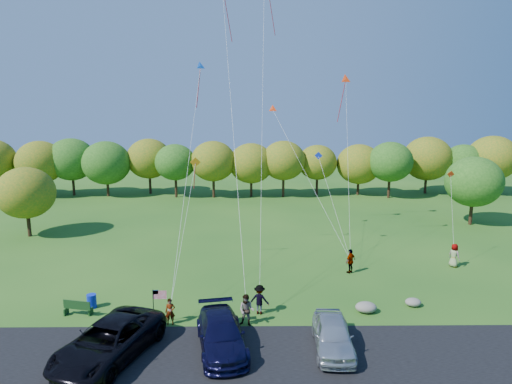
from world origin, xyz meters
TOP-DOWN VIEW (x-y plane):
  - ground at (0.00, 0.00)m, footprint 140.00×140.00m
  - asphalt_lane at (0.00, -4.00)m, footprint 44.00×6.00m
  - treeline at (-1.63, 35.91)m, footprint 75.05×27.34m
  - minivan_dark at (-7.25, -4.41)m, footprint 5.37×7.65m
  - minivan_navy at (-1.53, -3.52)m, footprint 3.42×6.20m
  - minivan_silver at (4.43, -3.64)m, footprint 2.25×5.08m
  - flyer_a at (-4.76, -0.61)m, footprint 0.62×0.44m
  - flyer_b at (-0.20, -0.80)m, footprint 1.11×0.97m
  - flyer_c at (0.60, 0.77)m, footprint 1.37×1.02m
  - flyer_d at (7.81, 7.73)m, footprint 1.15×1.11m
  - flyer_e at (16.47, 8.99)m, footprint 1.01×1.12m
  - park_bench at (-10.75, 0.60)m, footprint 1.82×0.69m
  - trash_barrel at (-10.26, 1.73)m, footprint 0.60×0.60m
  - flag_assembly at (-5.49, -0.70)m, footprint 0.83×0.54m
  - boulder_near at (7.35, 0.88)m, footprint 1.35×1.06m
  - boulder_far at (10.65, 1.74)m, footprint 1.03×0.85m
  - kites_aloft at (1.49, 14.23)m, footprint 21.16×8.20m

SIDE VIEW (x-z plane):
  - ground at x=0.00m, z-range 0.00..0.00m
  - asphalt_lane at x=0.00m, z-range 0.00..0.06m
  - boulder_far at x=10.65m, z-range 0.00..0.53m
  - boulder_near at x=7.35m, z-range 0.00..0.67m
  - trash_barrel at x=-10.26m, z-range 0.00..0.90m
  - park_bench at x=-10.75m, z-range 0.04..1.05m
  - flyer_a at x=-4.76m, z-range 0.00..1.62m
  - minivan_silver at x=4.43m, z-range 0.06..1.76m
  - minivan_navy at x=-1.53m, z-range 0.06..1.76m
  - flyer_c at x=0.60m, z-range 0.00..1.89m
  - flyer_e at x=16.47m, z-range 0.00..1.92m
  - flyer_d at x=7.81m, z-range 0.00..1.92m
  - flyer_b at x=-0.20m, z-range 0.00..1.94m
  - minivan_dark at x=-7.25m, z-range 0.06..2.00m
  - flag_assembly at x=-5.49m, z-range 0.54..2.79m
  - treeline at x=-1.63m, z-range 0.49..8.64m
  - kites_aloft at x=1.49m, z-range 9.24..27.25m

